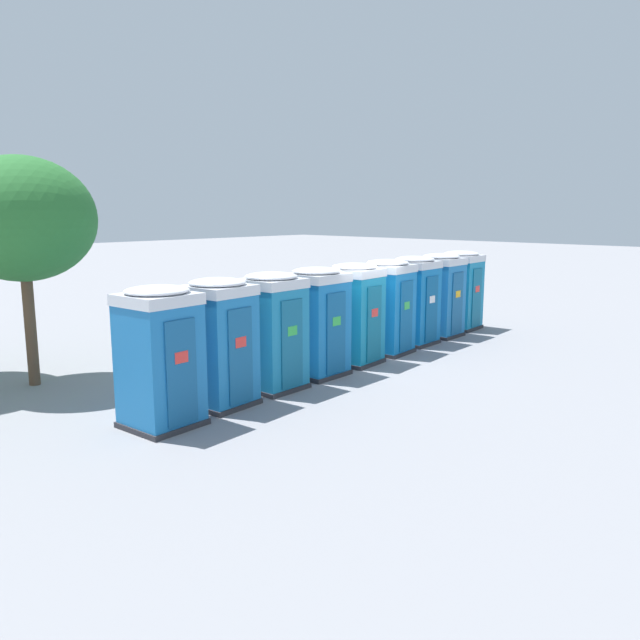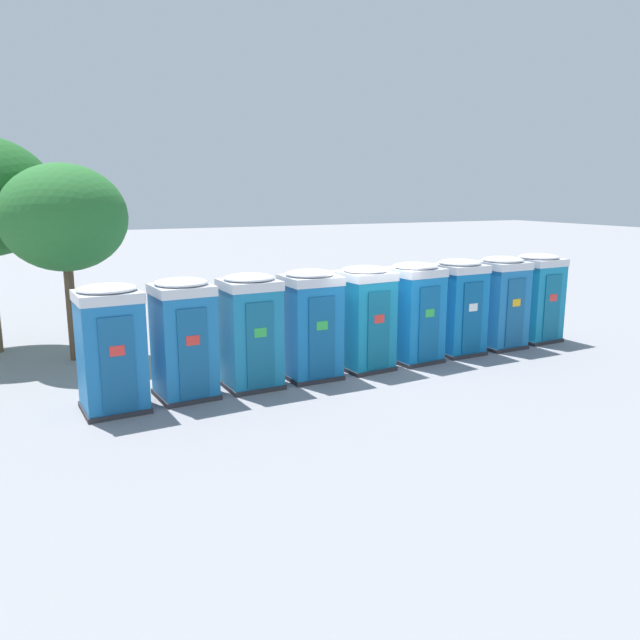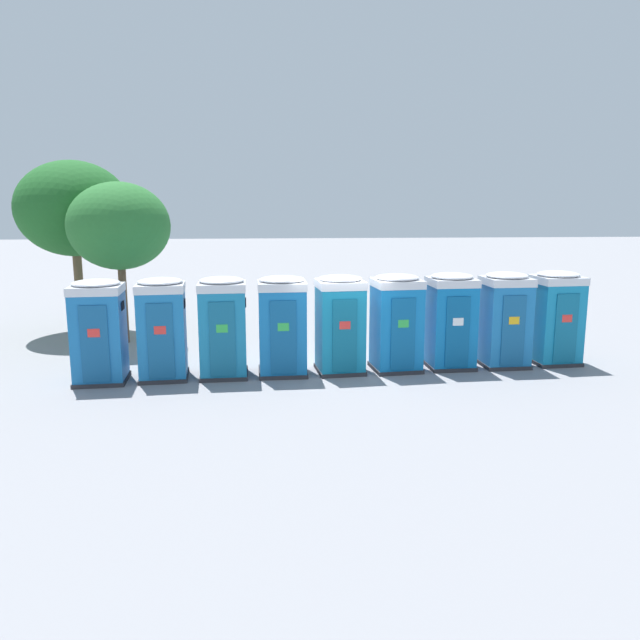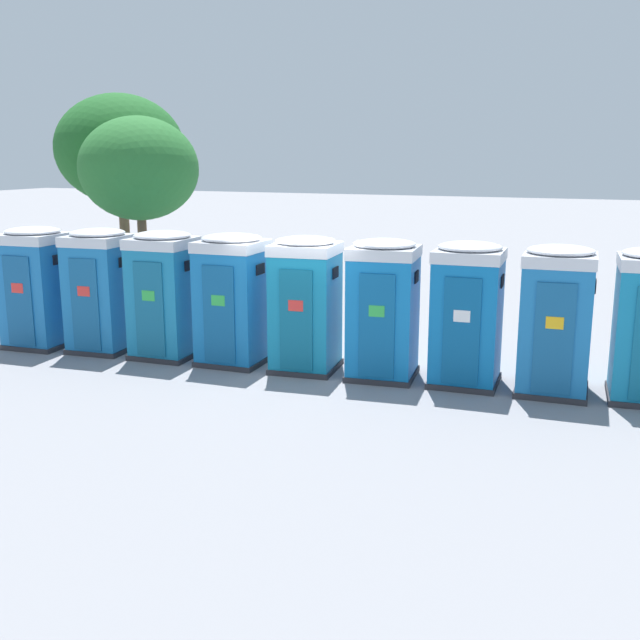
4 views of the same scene
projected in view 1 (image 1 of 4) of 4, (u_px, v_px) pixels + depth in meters
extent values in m
plane|color=gray|center=(346.00, 361.00, 15.99)|extent=(120.00, 120.00, 0.00)
cube|color=#2D2D33|center=(163.00, 423.00, 11.21)|extent=(1.31, 1.28, 0.10)
cube|color=#1A6CB1|center=(160.00, 363.00, 11.02)|extent=(1.24, 1.22, 2.10)
cube|color=#14548A|center=(182.00, 373.00, 10.67)|extent=(0.64, 0.08, 1.85)
cube|color=red|center=(182.00, 357.00, 10.61)|extent=(0.28, 0.03, 0.20)
cube|color=black|center=(185.00, 318.00, 11.35)|extent=(0.05, 0.36, 0.20)
cube|color=silver|center=(157.00, 299.00, 10.82)|extent=(1.28, 1.26, 0.20)
ellipsoid|color=silver|center=(157.00, 291.00, 10.79)|extent=(1.22, 1.20, 0.18)
cube|color=#2D2D33|center=(221.00, 402.00, 12.42)|extent=(1.28, 1.29, 0.10)
cube|color=#1A6FB2|center=(219.00, 348.00, 12.23)|extent=(1.22, 1.23, 2.10)
cube|color=#14578A|center=(241.00, 356.00, 11.89)|extent=(0.62, 0.08, 1.85)
cube|color=red|center=(241.00, 342.00, 11.83)|extent=(0.28, 0.03, 0.20)
cube|color=black|center=(239.00, 308.00, 12.55)|extent=(0.05, 0.36, 0.20)
cube|color=silver|center=(218.00, 290.00, 12.03)|extent=(1.25, 1.27, 0.20)
ellipsoid|color=silver|center=(217.00, 282.00, 12.01)|extent=(1.19, 1.21, 0.18)
cube|color=#2D2D33|center=(273.00, 386.00, 13.56)|extent=(1.25, 1.25, 0.10)
cube|color=#1878A9|center=(272.00, 337.00, 13.37)|extent=(1.19, 1.19, 2.10)
cube|color=#135E84|center=(292.00, 344.00, 13.01)|extent=(0.63, 0.06, 1.85)
cube|color=green|center=(293.00, 331.00, 12.95)|extent=(0.28, 0.02, 0.20)
cube|color=black|center=(290.00, 300.00, 13.68)|extent=(0.04, 0.36, 0.20)
cube|color=silver|center=(271.00, 283.00, 13.17)|extent=(1.22, 1.22, 0.20)
ellipsoid|color=silver|center=(271.00, 276.00, 13.14)|extent=(1.16, 1.16, 0.18)
cube|color=#2D2D33|center=(317.00, 373.00, 14.69)|extent=(1.27, 1.23, 0.10)
cube|color=#146CB3|center=(317.00, 327.00, 14.50)|extent=(1.21, 1.18, 2.10)
cube|color=#10548B|center=(336.00, 333.00, 14.13)|extent=(0.64, 0.05, 1.85)
cube|color=green|center=(337.00, 321.00, 14.07)|extent=(0.28, 0.02, 0.20)
cube|color=black|center=(333.00, 293.00, 14.81)|extent=(0.04, 0.36, 0.20)
cube|color=silver|center=(317.00, 278.00, 14.30)|extent=(1.24, 1.21, 0.20)
ellipsoid|color=silver|center=(317.00, 271.00, 14.27)|extent=(1.18, 1.15, 0.18)
cube|color=#2D2D33|center=(354.00, 361.00, 15.83)|extent=(1.30, 1.31, 0.10)
cube|color=#127EA9|center=(354.00, 318.00, 15.64)|extent=(1.23, 1.25, 2.10)
cube|color=#0E6284|center=(374.00, 324.00, 15.31)|extent=(0.62, 0.09, 1.85)
cube|color=red|center=(375.00, 313.00, 15.25)|extent=(0.28, 0.04, 0.20)
cube|color=black|center=(367.00, 287.00, 15.96)|extent=(0.06, 0.36, 0.20)
cube|color=silver|center=(355.00, 273.00, 15.44)|extent=(1.27, 1.28, 0.20)
ellipsoid|color=silver|center=(355.00, 267.00, 15.41)|extent=(1.21, 1.22, 0.18)
cube|color=#2D2D33|center=(386.00, 351.00, 16.97)|extent=(1.33, 1.32, 0.10)
cube|color=#1071BC|center=(387.00, 311.00, 16.78)|extent=(1.26, 1.25, 2.10)
cube|color=#0D5892|center=(406.00, 316.00, 16.44)|extent=(0.63, 0.10, 1.85)
cube|color=green|center=(407.00, 306.00, 16.39)|extent=(0.28, 0.04, 0.20)
cube|color=black|center=(399.00, 282.00, 17.11)|extent=(0.06, 0.36, 0.20)
cube|color=silver|center=(388.00, 268.00, 16.58)|extent=(1.30, 1.29, 0.20)
ellipsoid|color=silver|center=(388.00, 263.00, 16.55)|extent=(1.24, 1.23, 0.18)
cube|color=#2D2D33|center=(413.00, 342.00, 18.14)|extent=(1.24, 1.25, 0.10)
cube|color=#0D6BB3|center=(414.00, 304.00, 17.95)|extent=(1.18, 1.19, 2.10)
cube|color=#0A538C|center=(431.00, 309.00, 17.59)|extent=(0.62, 0.06, 1.85)
cube|color=white|center=(432.00, 299.00, 17.53)|extent=(0.28, 0.02, 0.20)
cube|color=black|center=(425.00, 277.00, 18.26)|extent=(0.04, 0.36, 0.20)
cube|color=silver|center=(415.00, 264.00, 17.75)|extent=(1.21, 1.22, 0.20)
ellipsoid|color=silver|center=(415.00, 259.00, 17.73)|extent=(1.15, 1.17, 0.18)
cube|color=#2D2D33|center=(439.00, 334.00, 19.26)|extent=(1.24, 1.24, 0.10)
cube|color=#1A6FB2|center=(440.00, 299.00, 19.07)|extent=(1.18, 1.19, 2.10)
cube|color=#14568B|center=(457.00, 303.00, 18.71)|extent=(0.62, 0.06, 1.85)
cube|color=yellow|center=(458.00, 294.00, 18.65)|extent=(0.28, 0.02, 0.20)
cube|color=black|center=(450.00, 273.00, 19.37)|extent=(0.04, 0.36, 0.20)
cube|color=silver|center=(441.00, 261.00, 18.87)|extent=(1.21, 1.22, 0.20)
ellipsoid|color=silver|center=(442.00, 256.00, 18.84)|extent=(1.16, 1.16, 0.18)
cube|color=#2D2D33|center=(459.00, 327.00, 20.45)|extent=(1.28, 1.28, 0.10)
cube|color=#137DAE|center=(460.00, 294.00, 20.26)|extent=(1.22, 1.22, 2.10)
cube|color=#0F6287|center=(477.00, 297.00, 19.91)|extent=(0.63, 0.08, 1.85)
cube|color=red|center=(478.00, 289.00, 19.85)|extent=(0.28, 0.03, 0.20)
cube|color=black|center=(469.00, 270.00, 20.58)|extent=(0.05, 0.36, 0.20)
cube|color=silver|center=(461.00, 258.00, 20.06)|extent=(1.26, 1.26, 0.20)
ellipsoid|color=silver|center=(462.00, 254.00, 20.03)|extent=(1.20, 1.20, 0.18)
cylinder|color=brown|center=(30.00, 320.00, 13.61)|extent=(0.24, 0.24, 2.91)
ellipsoid|color=#286B2D|center=(22.00, 219.00, 13.23)|extent=(3.08, 3.08, 2.66)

